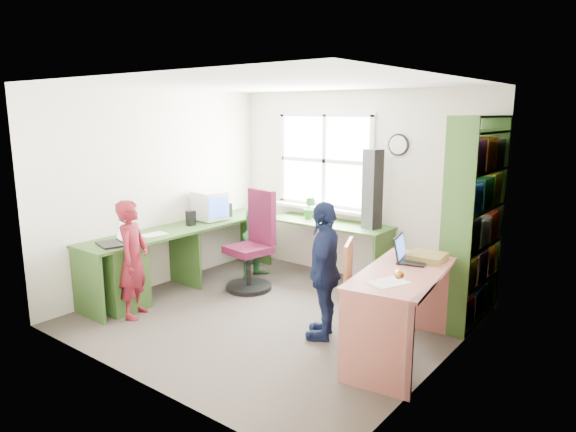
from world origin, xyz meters
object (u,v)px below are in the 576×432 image
(cd_tower, at_px, (372,189))
(laptop_right, at_px, (408,255))
(bookshelf, at_px, (474,226))
(wooden_chair, at_px, (360,290))
(laptop_left, at_px, (116,239))
(person_red, at_px, (133,259))
(potted_plant, at_px, (310,208))
(swivel_chair, at_px, (254,247))
(right_desk, at_px, (402,295))
(person_navy, at_px, (324,270))
(crt_monitor, at_px, (210,206))
(l_desk, at_px, (170,260))
(person_green, at_px, (260,233))

(cd_tower, bearing_deg, laptop_right, -34.21)
(bookshelf, xyz_separation_m, wooden_chair, (-0.60, -1.21, -0.47))
(laptop_left, distance_m, laptop_right, 3.03)
(cd_tower, relative_size, person_red, 0.76)
(potted_plant, bearing_deg, swivel_chair, -103.69)
(wooden_chair, height_order, laptop_right, laptop_right)
(right_desk, relative_size, laptop_right, 3.65)
(wooden_chair, height_order, potted_plant, potted_plant)
(cd_tower, bearing_deg, swivel_chair, -126.58)
(swivel_chair, relative_size, person_red, 0.97)
(potted_plant, xyz_separation_m, person_navy, (1.24, -1.51, -0.24))
(bookshelf, height_order, cd_tower, bookshelf)
(swivel_chair, height_order, person_red, person_red)
(crt_monitor, bearing_deg, bookshelf, 18.61)
(l_desk, distance_m, person_navy, 2.01)
(right_desk, relative_size, person_green, 1.24)
(person_navy, bearing_deg, l_desk, -108.30)
(right_desk, height_order, potted_plant, potted_plant)
(laptop_right, bearing_deg, cd_tower, 27.62)
(laptop_left, bearing_deg, l_desk, 95.03)
(crt_monitor, relative_size, laptop_left, 1.03)
(crt_monitor, xyz_separation_m, potted_plant, (0.98, 0.85, -0.04))
(crt_monitor, height_order, person_red, person_red)
(swivel_chair, xyz_separation_m, cd_tower, (1.11, 0.89, 0.71))
(laptop_left, xyz_separation_m, laptop_right, (2.79, 1.18, 0.04))
(laptop_right, height_order, person_navy, person_navy)
(bookshelf, relative_size, laptop_left, 5.09)
(laptop_left, bearing_deg, bookshelf, 50.22)
(l_desk, height_order, laptop_left, laptop_left)
(bookshelf, relative_size, laptop_right, 5.27)
(laptop_right, distance_m, person_navy, 0.79)
(person_navy, bearing_deg, potted_plant, -164.80)
(laptop_left, relative_size, potted_plant, 1.38)
(laptop_left, relative_size, person_green, 0.35)
(l_desk, bearing_deg, laptop_left, -101.18)
(l_desk, xyz_separation_m, laptop_left, (-0.12, -0.61, 0.35))
(person_red, bearing_deg, bookshelf, -84.84)
(potted_plant, height_order, person_navy, person_navy)
(crt_monitor, height_order, cd_tower, cd_tower)
(laptop_right, height_order, person_green, person_green)
(laptop_left, bearing_deg, wooden_chair, 35.48)
(wooden_chair, xyz_separation_m, person_navy, (-0.37, -0.05, 0.13))
(swivel_chair, distance_m, potted_plant, 0.97)
(bookshelf, distance_m, laptop_right, 0.95)
(bookshelf, bearing_deg, person_red, -143.94)
(right_desk, height_order, person_navy, person_navy)
(laptop_left, relative_size, cd_tower, 0.43)
(laptop_right, bearing_deg, wooden_chair, 122.12)
(laptop_right, bearing_deg, l_desk, 88.70)
(person_red, relative_size, person_navy, 0.94)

